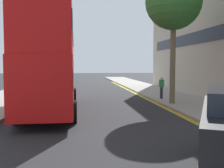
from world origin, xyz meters
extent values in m
cube|color=gray|center=(6.50, 16.00, 0.07)|extent=(4.00, 80.00, 0.14)
cube|color=yellow|center=(4.40, 14.00, 0.00)|extent=(0.10, 56.00, 0.01)
cube|color=yellow|center=(4.24, 14.00, 0.00)|extent=(0.10, 56.00, 0.01)
cube|color=#B20F0F|center=(-2.49, 14.86, 1.74)|extent=(2.62, 10.83, 2.60)
cube|color=#B20F0F|center=(-2.49, 14.86, 4.29)|extent=(2.57, 10.61, 2.50)
cube|color=black|center=(-2.49, 14.86, 2.04)|extent=(2.65, 10.40, 0.84)
cube|color=black|center=(-2.49, 14.86, 4.39)|extent=(2.63, 10.18, 0.80)
cube|color=yellow|center=(-2.55, 20.24, 3.29)|extent=(2.00, 0.08, 0.44)
cube|color=maroon|center=(-2.49, 14.86, 5.59)|extent=(2.36, 9.74, 0.10)
cylinder|color=black|center=(-3.77, 18.19, 0.52)|extent=(0.31, 1.04, 1.04)
cylinder|color=black|center=(-1.27, 18.22, 0.52)|extent=(0.31, 1.04, 1.04)
cylinder|color=black|center=(-3.70, 11.50, 0.52)|extent=(0.31, 1.04, 1.04)
cylinder|color=black|center=(-1.20, 11.52, 0.52)|extent=(0.31, 1.04, 1.04)
cylinder|color=black|center=(2.56, 6.31, 0.34)|extent=(0.51, 0.71, 0.68)
cylinder|color=#2D2D38|center=(5.19, 18.75, 0.56)|extent=(0.22, 0.22, 0.85)
cube|color=#338C4C|center=(5.19, 18.75, 1.27)|extent=(0.34, 0.22, 0.56)
sphere|color=beige|center=(5.19, 18.75, 1.66)|extent=(0.20, 0.20, 0.20)
cylinder|color=#6B6047|center=(5.12, 16.23, 2.87)|extent=(0.35, 0.35, 5.46)
cylinder|color=#6B6047|center=(5.80, 16.10, 6.08)|extent=(0.38, 1.42, 1.05)
cylinder|color=#6B6047|center=(4.80, 16.63, 5.96)|extent=(0.91, 0.77, 0.80)
cylinder|color=#6B6047|center=(4.96, 15.73, 5.97)|extent=(1.10, 0.45, 0.83)
sphere|color=#33702D|center=(5.12, 16.23, 6.69)|extent=(3.61, 3.61, 3.61)
cube|color=black|center=(8.48, 18.84, 4.83)|extent=(0.04, 24.64, 1.00)
camera|label=1|loc=(-0.98, -0.85, 2.63)|focal=43.70mm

